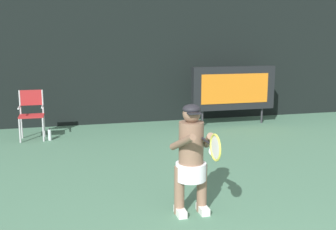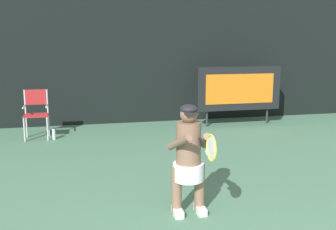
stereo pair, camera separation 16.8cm
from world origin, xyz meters
TOP-DOWN VIEW (x-y plane):
  - backdrop_screen at (0.00, 8.50)m, footprint 18.00×0.12m
  - scoreboard at (2.64, 7.54)m, footprint 2.20×0.21m
  - umpire_chair at (-2.26, 7.23)m, footprint 0.52×0.44m
  - water_bottle at (-1.90, 7.02)m, footprint 0.07×0.07m
  - tennis_player at (-0.02, 2.72)m, footprint 0.54×0.62m
  - tennis_racket at (0.08, 2.20)m, footprint 0.03×0.60m

SIDE VIEW (x-z plane):
  - water_bottle at x=-1.90m, z-range -0.01..0.26m
  - umpire_chair at x=-2.26m, z-range 0.08..1.16m
  - tennis_player at x=-0.02m, z-range 0.05..1.46m
  - scoreboard at x=2.64m, z-range 0.20..1.70m
  - tennis_racket at x=0.08m, z-range 0.84..1.16m
  - backdrop_screen at x=0.00m, z-range -0.02..3.64m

